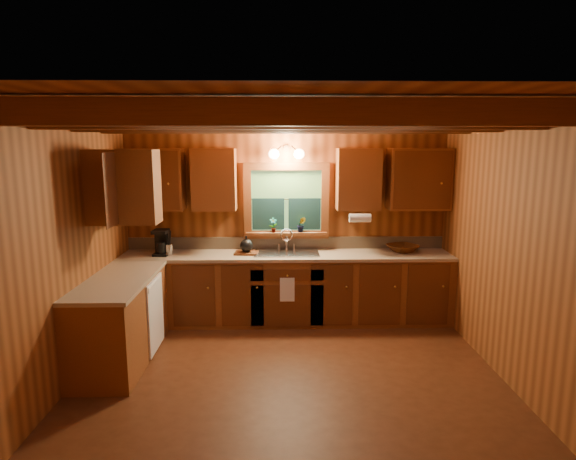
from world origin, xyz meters
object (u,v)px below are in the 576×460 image
at_px(sink, 287,257).
at_px(cutting_board, 246,253).
at_px(coffee_maker, 162,242).
at_px(wicker_basket, 403,248).

xyz_separation_m(sink, cutting_board, (-0.52, -0.02, 0.06)).
xyz_separation_m(coffee_maker, wicker_basket, (3.10, 0.09, -0.11)).
bearing_deg(sink, coffee_maker, -179.07).
xyz_separation_m(sink, wicker_basket, (1.51, 0.06, 0.09)).
bearing_deg(coffee_maker, wicker_basket, 6.03).
distance_m(sink, cutting_board, 0.52).
height_order(sink, wicker_basket, sink).
bearing_deg(coffee_maker, cutting_board, 4.67).
distance_m(coffee_maker, wicker_basket, 3.10).
bearing_deg(wicker_basket, sink, -177.65).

